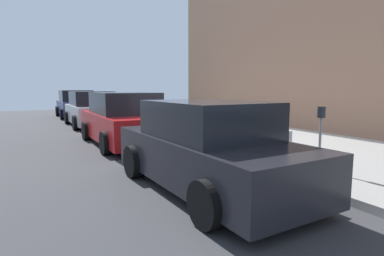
{
  "coord_description": "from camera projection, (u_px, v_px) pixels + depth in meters",
  "views": [
    {
      "loc": [
        -8.06,
        4.21,
        1.76
      ],
      "look_at": [
        -0.55,
        0.17,
        0.67
      ],
      "focal_mm": 28.97,
      "sensor_mm": 36.0,
      "label": 1
    }
  ],
  "objects": [
    {
      "name": "ground_plane",
      "position": [
        188.0,
        148.0,
        9.24
      ],
      "size": [
        40.0,
        40.0,
        0.0
      ],
      "primitive_type": "plane",
      "color": "#333335"
    },
    {
      "name": "sidewalk_curb",
      "position": [
        254.0,
        139.0,
        10.4
      ],
      "size": [
        18.0,
        5.0,
        0.14
      ],
      "primitive_type": "cube",
      "color": "gray",
      "rests_on": "ground_plane"
    },
    {
      "name": "suitcase_silver_0",
      "position": [
        280.0,
        146.0,
        6.79
      ],
      "size": [
        0.47,
        0.29,
        0.96
      ],
      "color": "#9EA0A8",
      "rests_on": "sidewalk_curb"
    },
    {
      "name": "suitcase_olive_1",
      "position": [
        263.0,
        146.0,
        7.2
      ],
      "size": [
        0.39,
        0.26,
        0.83
      ],
      "color": "#59601E",
      "rests_on": "sidewalk_curb"
    },
    {
      "name": "suitcase_black_2",
      "position": [
        252.0,
        140.0,
        7.64
      ],
      "size": [
        0.48,
        0.26,
        1.0
      ],
      "color": "black",
      "rests_on": "sidewalk_curb"
    },
    {
      "name": "suitcase_teal_3",
      "position": [
        239.0,
        139.0,
        8.05
      ],
      "size": [
        0.39,
        0.23,
        0.93
      ],
      "color": "#0F606B",
      "rests_on": "sidewalk_curb"
    },
    {
      "name": "suitcase_maroon_4",
      "position": [
        231.0,
        135.0,
        8.48
      ],
      "size": [
        0.41,
        0.23,
        0.94
      ],
      "color": "maroon",
      "rests_on": "sidewalk_curb"
    },
    {
      "name": "suitcase_navy_5",
      "position": [
        219.0,
        136.0,
        8.92
      ],
      "size": [
        0.5,
        0.2,
        0.84
      ],
      "color": "navy",
      "rests_on": "sidewalk_curb"
    },
    {
      "name": "suitcase_red_6",
      "position": [
        212.0,
        130.0,
        9.37
      ],
      "size": [
        0.42,
        0.26,
        1.02
      ],
      "color": "red",
      "rests_on": "sidewalk_curb"
    },
    {
      "name": "suitcase_silver_7",
      "position": [
        200.0,
        131.0,
        9.72
      ],
      "size": [
        0.4,
        0.28,
        0.88
      ],
      "color": "#9EA0A8",
      "rests_on": "sidewalk_curb"
    },
    {
      "name": "suitcase_olive_8",
      "position": [
        195.0,
        130.0,
        10.16
      ],
      "size": [
        0.43,
        0.23,
        0.84
      ],
      "color": "#59601E",
      "rests_on": "sidewalk_curb"
    },
    {
      "name": "fire_hydrant",
      "position": [
        184.0,
        124.0,
        10.87
      ],
      "size": [
        0.39,
        0.21,
        0.74
      ],
      "color": "red",
      "rests_on": "sidewalk_curb"
    },
    {
      "name": "bollard_post",
      "position": [
        172.0,
        124.0,
        11.37
      ],
      "size": [
        0.11,
        0.11,
        0.67
      ],
      "primitive_type": "cylinder",
      "color": "brown",
      "rests_on": "sidewalk_curb"
    },
    {
      "name": "parking_meter",
      "position": [
        321.0,
        129.0,
        6.11
      ],
      "size": [
        0.12,
        0.09,
        1.27
      ],
      "color": "slate",
      "rests_on": "sidewalk_curb"
    },
    {
      "name": "parked_car_charcoal_0",
      "position": [
        207.0,
        148.0,
        5.39
      ],
      "size": [
        4.33,
        2.09,
        1.55
      ],
      "color": "black",
      "rests_on": "ground_plane"
    },
    {
      "name": "parked_car_red_1",
      "position": [
        125.0,
        120.0,
        9.81
      ],
      "size": [
        4.43,
        2.16,
        1.64
      ],
      "color": "#AD1619",
      "rests_on": "ground_plane"
    },
    {
      "name": "parked_car_silver_2",
      "position": [
        92.0,
        110.0,
        14.64
      ],
      "size": [
        4.3,
        2.14,
        1.63
      ],
      "color": "#B2B5BA",
      "rests_on": "ground_plane"
    },
    {
      "name": "parked_car_navy_3",
      "position": [
        76.0,
        105.0,
        19.07
      ],
      "size": [
        4.28,
        2.14,
        1.65
      ],
      "color": "#141E4C",
      "rests_on": "ground_plane"
    }
  ]
}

